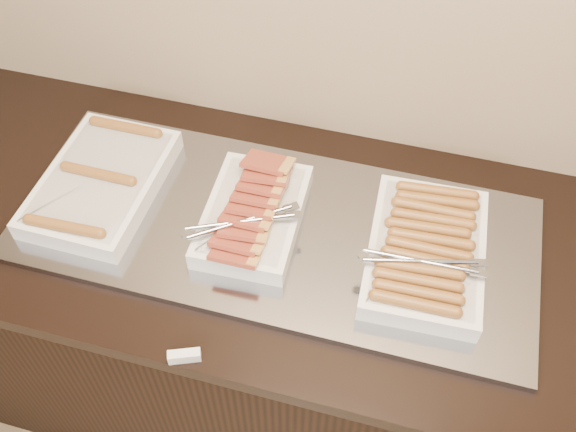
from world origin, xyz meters
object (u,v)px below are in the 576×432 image
object	(u,v)px
warming_tray	(275,229)
dish_left	(101,182)
counter	(267,324)
dish_right	(426,251)
dish_center	(252,214)

from	to	relation	value
warming_tray	dish_left	distance (m)	0.43
warming_tray	counter	bearing A→B (deg)	180.00
dish_right	dish_center	bearing A→B (deg)	177.82
warming_tray	dish_center	xyz separation A→B (m)	(-0.05, -0.00, 0.05)
warming_tray	dish_center	size ratio (longest dim) A/B	3.52
warming_tray	dish_right	world-z (taller)	dish_right
counter	warming_tray	distance (m)	0.46
dish_center	dish_right	size ratio (longest dim) A/B	0.89
counter	dish_center	xyz separation A→B (m)	(-0.02, -0.00, 0.50)
warming_tray	dish_center	distance (m)	0.07
dish_center	counter	bearing A→B (deg)	10.42
counter	warming_tray	bearing A→B (deg)	0.00
dish_center	warming_tray	bearing A→B (deg)	3.08
dish_left	dish_center	distance (m)	0.38
dish_left	counter	bearing A→B (deg)	0.80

